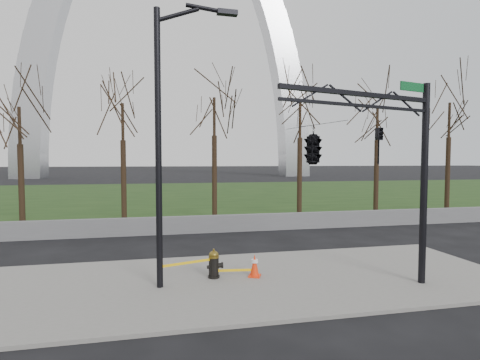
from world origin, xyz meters
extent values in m
plane|color=black|center=(0.00, 0.00, 0.00)|extent=(500.00, 500.00, 0.00)
cube|color=slate|center=(0.00, 0.00, 0.05)|extent=(18.00, 6.00, 0.10)
cube|color=#1A3513|center=(0.00, 30.00, 0.03)|extent=(120.00, 40.00, 0.06)
cube|color=#59595B|center=(0.00, 8.00, 0.45)|extent=(60.00, 0.30, 0.90)
cylinder|color=black|center=(-0.35, 0.34, 0.13)|extent=(0.36, 0.36, 0.06)
cylinder|color=black|center=(-0.35, 0.34, 0.42)|extent=(0.28, 0.28, 0.64)
cylinder|color=black|center=(-0.13, 0.34, 0.48)|extent=(0.21, 0.17, 0.17)
cylinder|color=black|center=(-0.51, 0.34, 0.44)|extent=(0.11, 0.11, 0.11)
cylinder|color=brown|center=(-0.35, 0.34, 0.76)|extent=(0.32, 0.32, 0.06)
ellipsoid|color=brown|center=(-0.35, 0.34, 0.83)|extent=(0.30, 0.30, 0.23)
cylinder|color=brown|center=(-0.35, 0.34, 0.96)|extent=(0.06, 0.06, 0.09)
cube|color=#F5320C|center=(0.92, 0.19, 0.12)|extent=(0.48, 0.48, 0.04)
cone|color=#F5320C|center=(0.92, 0.19, 0.47)|extent=(0.28, 0.28, 0.67)
cylinder|color=white|center=(0.92, 0.19, 0.59)|extent=(0.21, 0.21, 0.10)
cylinder|color=black|center=(-1.99, -0.17, 4.00)|extent=(0.18, 0.18, 8.00)
cylinder|color=black|center=(-1.44, -0.15, 7.85)|extent=(1.27, 0.15, 0.56)
cylinder|color=black|center=(-0.59, -0.13, 8.10)|extent=(1.21, 0.15, 0.22)
cube|color=black|center=(0.01, -0.12, 8.05)|extent=(0.61, 0.24, 0.14)
cylinder|color=black|center=(5.68, -1.40, 3.00)|extent=(0.20, 0.20, 6.00)
cube|color=black|center=(3.24, -1.96, 5.50)|extent=(4.90, 1.23, 0.12)
cube|color=black|center=(3.24, -1.96, 5.20)|extent=(4.89, 1.19, 0.08)
cube|color=#0C5926|center=(5.09, -1.53, 5.85)|extent=(0.89, 0.24, 0.25)
imported|color=black|center=(3.92, -1.80, 4.15)|extent=(0.20, 0.23, 1.00)
imported|color=black|center=(1.78, -2.29, 4.15)|extent=(1.07, 2.54, 1.00)
cube|color=yellow|center=(-1.17, 0.09, 0.69)|extent=(1.64, 0.52, 0.08)
cube|color=yellow|center=(0.28, 0.27, 0.31)|extent=(1.27, 0.16, 0.08)
camera|label=1|loc=(-1.87, -10.76, 3.74)|focal=27.24mm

